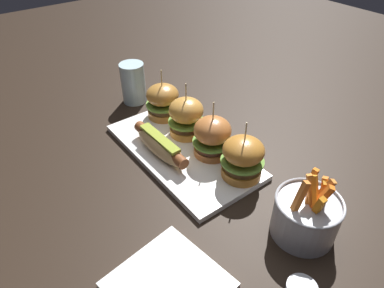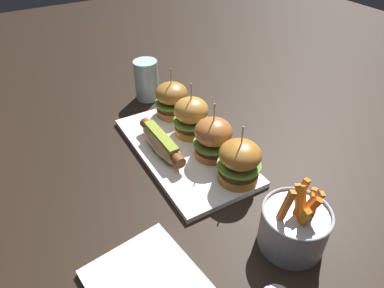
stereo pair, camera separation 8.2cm
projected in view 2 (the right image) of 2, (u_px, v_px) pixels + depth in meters
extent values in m
plane|color=black|center=(184.00, 152.00, 0.88)|extent=(3.00, 3.00, 0.00)
cube|color=white|center=(184.00, 150.00, 0.88)|extent=(0.42, 0.21, 0.01)
ellipsoid|color=tan|center=(161.00, 143.00, 0.85)|extent=(0.19, 0.05, 0.05)
cylinder|color=brown|center=(161.00, 141.00, 0.85)|extent=(0.20, 0.03, 0.03)
cube|color=olive|center=(161.00, 136.00, 0.84)|extent=(0.14, 0.03, 0.01)
cylinder|color=#AF7531|center=(172.00, 111.00, 1.00)|extent=(0.09, 0.09, 0.02)
cylinder|color=brown|center=(172.00, 105.00, 0.99)|extent=(0.08, 0.08, 0.02)
cylinder|color=#6B9E3D|center=(172.00, 103.00, 0.98)|extent=(0.10, 0.10, 0.00)
ellipsoid|color=#AF7531|center=(171.00, 93.00, 0.96)|extent=(0.09, 0.09, 0.06)
cylinder|color=tan|center=(171.00, 79.00, 0.94)|extent=(0.00, 0.00, 0.06)
cylinder|color=#CA8B3B|center=(191.00, 130.00, 0.92)|extent=(0.09, 0.09, 0.02)
cylinder|color=#452D1F|center=(191.00, 124.00, 0.91)|extent=(0.08, 0.08, 0.02)
cylinder|color=#6B9E3D|center=(191.00, 121.00, 0.91)|extent=(0.10, 0.10, 0.00)
ellipsoid|color=#CA8B3B|center=(191.00, 110.00, 0.88)|extent=(0.09, 0.09, 0.06)
cylinder|color=tan|center=(191.00, 94.00, 0.86)|extent=(0.00, 0.00, 0.06)
cylinder|color=#B46933|center=(212.00, 151.00, 0.85)|extent=(0.09, 0.09, 0.02)
cylinder|color=#512F23|center=(213.00, 146.00, 0.84)|extent=(0.08, 0.08, 0.02)
cylinder|color=#609338|center=(213.00, 143.00, 0.83)|extent=(0.10, 0.10, 0.00)
ellipsoid|color=#B46933|center=(213.00, 132.00, 0.81)|extent=(0.09, 0.09, 0.06)
cylinder|color=tan|center=(214.00, 115.00, 0.79)|extent=(0.00, 0.00, 0.06)
cylinder|color=#B5742B|center=(238.00, 175.00, 0.78)|extent=(0.09, 0.09, 0.02)
cylinder|color=#4A3117|center=(239.00, 168.00, 0.77)|extent=(0.08, 0.08, 0.02)
cylinder|color=#6B9E3D|center=(239.00, 165.00, 0.76)|extent=(0.10, 0.10, 0.00)
ellipsoid|color=#B5742B|center=(240.00, 154.00, 0.74)|extent=(0.09, 0.09, 0.06)
cylinder|color=tan|center=(242.00, 138.00, 0.72)|extent=(0.00, 0.00, 0.06)
cylinder|color=#A8AAB2|center=(293.00, 228.00, 0.64)|extent=(0.12, 0.12, 0.08)
torus|color=#A8AAB2|center=(298.00, 212.00, 0.61)|extent=(0.13, 0.13, 0.01)
cube|color=orange|center=(283.00, 212.00, 0.60)|extent=(0.02, 0.04, 0.09)
cube|color=orange|center=(300.00, 196.00, 0.64)|extent=(0.01, 0.03, 0.08)
cube|color=orange|center=(312.00, 209.00, 0.61)|extent=(0.03, 0.02, 0.08)
cube|color=orange|center=(306.00, 208.00, 0.61)|extent=(0.04, 0.04, 0.09)
cube|color=orange|center=(305.00, 214.00, 0.60)|extent=(0.04, 0.04, 0.09)
cube|color=orange|center=(303.00, 212.00, 0.61)|extent=(0.04, 0.02, 0.07)
cube|color=orange|center=(303.00, 221.00, 0.59)|extent=(0.03, 0.02, 0.08)
cube|color=orange|center=(295.00, 214.00, 0.62)|extent=(0.02, 0.04, 0.06)
cube|color=orange|center=(302.00, 212.00, 0.60)|extent=(0.05, 0.03, 0.09)
cube|color=orange|center=(313.00, 205.00, 0.62)|extent=(0.02, 0.04, 0.08)
cube|color=orange|center=(299.00, 208.00, 0.61)|extent=(0.05, 0.02, 0.09)
cube|color=white|center=(144.00, 281.00, 0.59)|extent=(0.20, 0.20, 0.01)
cylinder|color=silver|center=(147.00, 80.00, 1.07)|extent=(0.07, 0.07, 0.12)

